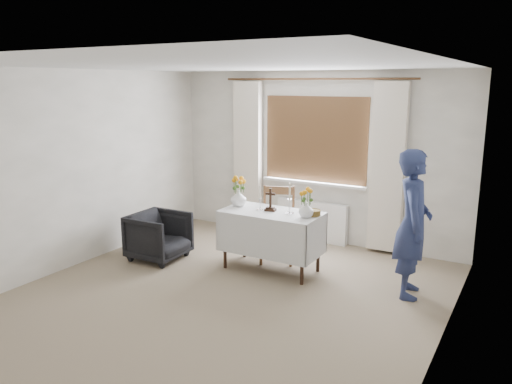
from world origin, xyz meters
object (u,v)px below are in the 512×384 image
(armchair, at_px, (159,236))
(altar_table, at_px, (271,241))
(wooden_chair, at_px, (277,225))
(flower_vase_right, at_px, (306,210))
(wooden_cross, at_px, (270,200))
(person, at_px, (413,224))
(flower_vase_left, at_px, (239,198))

(armchair, bearing_deg, altar_table, -76.80)
(wooden_chair, distance_m, flower_vase_right, 0.77)
(wooden_chair, xyz_separation_m, wooden_cross, (0.05, -0.30, 0.41))
(altar_table, bearing_deg, person, 3.78)
(altar_table, distance_m, flower_vase_left, 0.71)
(wooden_chair, relative_size, person, 0.60)
(altar_table, distance_m, wooden_cross, 0.53)
(wooden_cross, distance_m, flower_vase_left, 0.48)
(wooden_cross, relative_size, flower_vase_left, 1.36)
(wooden_chair, height_order, person, person)
(armchair, bearing_deg, person, -82.63)
(wooden_chair, relative_size, flower_vase_right, 5.26)
(person, distance_m, wooden_cross, 1.73)
(wooden_cross, xyz_separation_m, flower_vase_right, (0.51, -0.06, -0.05))
(armchair, xyz_separation_m, wooden_cross, (1.46, 0.43, 0.59))
(flower_vase_left, bearing_deg, armchair, -155.78)
(armchair, height_order, person, person)
(wooden_chair, xyz_separation_m, flower_vase_right, (0.57, -0.36, 0.36))
(flower_vase_left, bearing_deg, person, 1.73)
(person, xyz_separation_m, flower_vase_right, (-1.21, -0.14, 0.03))
(wooden_chair, relative_size, armchair, 1.41)
(wooden_cross, height_order, flower_vase_right, wooden_cross)
(altar_table, height_order, flower_vase_right, flower_vase_right)
(wooden_cross, height_order, flower_vase_left, wooden_cross)
(wooden_cross, bearing_deg, flower_vase_right, -17.24)
(person, bearing_deg, armchair, 86.30)
(altar_table, height_order, wooden_cross, wooden_cross)
(person, bearing_deg, wooden_cross, 79.85)
(flower_vase_right, bearing_deg, altar_table, 176.52)
(person, bearing_deg, flower_vase_left, 78.94)
(wooden_cross, bearing_deg, armchair, -174.01)
(armchair, relative_size, flower_vase_right, 3.73)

